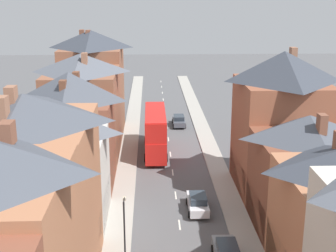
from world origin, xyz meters
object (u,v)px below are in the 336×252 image
Objects in this scene: car_parked_left_a at (198,203)px; car_parked_right_a at (179,120)px; street_lamp at (125,231)px; double_decker_bus_lead at (155,131)px.

car_parked_left_a is 0.95× the size of car_parked_right_a.
double_decker_bus_lead is at bearing 84.46° from street_lamp.
car_parked_right_a is at bearing 80.78° from street_lamp.
car_parked_right_a is 37.83m from street_lamp.
car_parked_left_a is at bearing 57.03° from street_lamp.
car_parked_right_a is at bearing 73.39° from double_decker_bus_lead.
car_parked_right_a is (3.61, 12.10, -2.00)m from double_decker_bus_lead.
car_parked_left_a is at bearing -90.00° from car_parked_right_a.
double_decker_bus_lead is 1.96× the size of street_lamp.
street_lamp reaches higher than double_decker_bus_lead.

